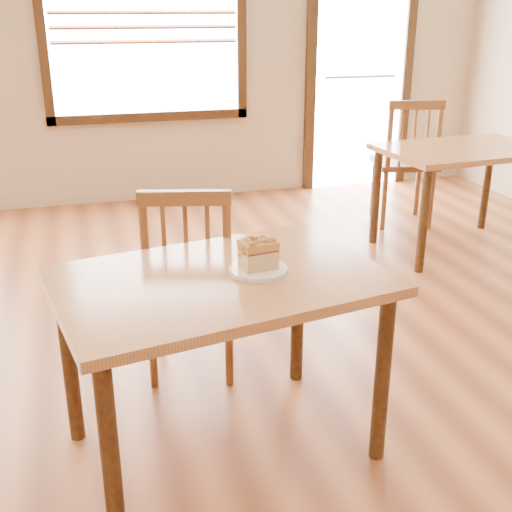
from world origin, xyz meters
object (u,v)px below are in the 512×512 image
(cafe_chair_second, at_px, (406,161))
(plate, at_px, (258,270))
(cafe_table_main, at_px, (221,301))
(cafe_table_second, at_px, (463,162))
(cafe_chair_main, at_px, (190,279))
(cake_slice, at_px, (259,252))

(cafe_chair_second, relative_size, plate, 4.70)
(cafe_chair_second, height_order, plate, cafe_chair_second)
(plate, bearing_deg, cafe_table_main, -179.54)
(cafe_table_second, bearing_deg, plate, -142.69)
(cafe_chair_main, bearing_deg, cafe_chair_second, -125.24)
(cafe_chair_main, distance_m, cake_slice, 0.71)
(cafe_table_main, bearing_deg, cafe_chair_main, 80.43)
(cafe_chair_second, bearing_deg, plate, 64.45)
(cafe_table_second, bearing_deg, cafe_chair_main, -155.76)
(cafe_table_main, height_order, cafe_chair_second, cafe_chair_second)
(cafe_table_second, height_order, cake_slice, cake_slice)
(cafe_table_main, xyz_separation_m, cafe_table_second, (2.16, 1.78, -0.01))
(cafe_chair_main, relative_size, cafe_table_second, 0.81)
(cafe_table_second, distance_m, cafe_chair_second, 0.64)
(cafe_table_main, xyz_separation_m, cafe_chair_second, (2.06, 2.40, -0.13))
(cafe_table_main, bearing_deg, plate, -9.93)
(cafe_chair_second, bearing_deg, cafe_chair_main, 53.94)
(cafe_chair_second, distance_m, cake_slice, 3.09)
(cafe_table_second, height_order, cafe_chair_second, cafe_chair_second)
(cafe_table_main, relative_size, plate, 5.93)
(cafe_table_main, relative_size, cake_slice, 9.07)
(cafe_chair_main, distance_m, cafe_table_second, 2.47)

